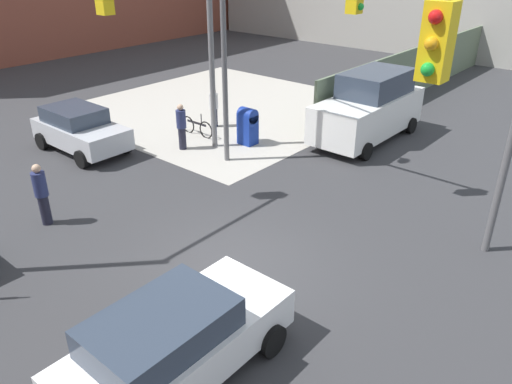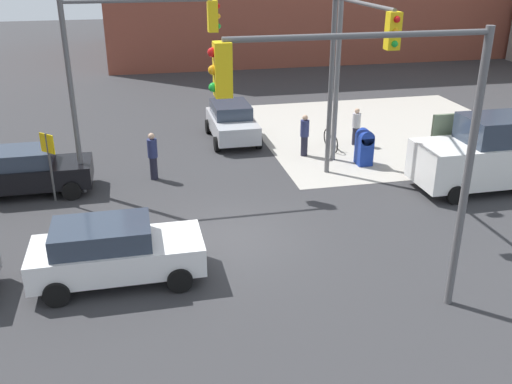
# 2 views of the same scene
# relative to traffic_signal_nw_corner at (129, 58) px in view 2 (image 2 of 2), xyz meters

# --- Properties ---
(ground_plane) EXTENTS (120.00, 120.00, 0.00)m
(ground_plane) POSITION_rel_traffic_signal_nw_corner_xyz_m (2.56, -4.50, -4.61)
(ground_plane) COLOR #333335
(sidewalk_corner) EXTENTS (12.00, 12.00, 0.01)m
(sidewalk_corner) POSITION_rel_traffic_signal_nw_corner_xyz_m (11.56, 4.50, -4.60)
(sidewalk_corner) COLOR #ADA89E
(sidewalk_corner) RESTS_ON ground
(traffic_signal_nw_corner) EXTENTS (5.12, 0.36, 6.50)m
(traffic_signal_nw_corner) POSITION_rel_traffic_signal_nw_corner_xyz_m (0.00, 0.00, 0.00)
(traffic_signal_nw_corner) COLOR #59595B
(traffic_signal_nw_corner) RESTS_ON ground
(traffic_signal_se_corner) EXTENTS (5.75, 0.36, 6.50)m
(traffic_signal_se_corner) POSITION_rel_traffic_signal_nw_corner_xyz_m (4.86, -9.00, 0.04)
(traffic_signal_se_corner) COLOR #59595B
(traffic_signal_se_corner) RESTS_ON ground
(traffic_signal_ne_corner) EXTENTS (0.36, 5.01, 6.50)m
(traffic_signal_ne_corner) POSITION_rel_traffic_signal_nw_corner_xyz_m (7.06, -1.89, -0.01)
(traffic_signal_ne_corner) COLOR #59595B
(traffic_signal_ne_corner) RESTS_ON ground
(street_lamp_corner) EXTENTS (1.10, 2.57, 8.00)m
(street_lamp_corner) POSITION_rel_traffic_signal_nw_corner_xyz_m (7.65, 0.95, 0.09)
(street_lamp_corner) COLOR slate
(street_lamp_corner) RESTS_ON ground
(warning_sign_two_way) EXTENTS (0.48, 0.48, 2.40)m
(warning_sign_two_way) POSITION_rel_traffic_signal_nw_corner_xyz_m (-2.84, -0.61, -2.97)
(warning_sign_two_way) COLOR #4C4C4C
(warning_sign_two_way) RESTS_ON ground
(mailbox_blue) EXTENTS (0.56, 0.64, 1.43)m
(mailbox_blue) POSITION_rel_traffic_signal_nw_corner_xyz_m (8.76, 0.50, -3.85)
(mailbox_blue) COLOR navy
(mailbox_blue) RESTS_ON ground
(sedan_silver) EXTENTS (2.02, 3.93, 1.62)m
(sedan_silver) POSITION_rel_traffic_signal_nw_corner_xyz_m (4.24, 4.75, -3.77)
(sedan_silver) COLOR #B7BABF
(sedan_silver) RESTS_ON ground
(coupe_white) EXTENTS (4.31, 2.02, 1.62)m
(coupe_white) POSITION_rel_traffic_signal_nw_corner_xyz_m (-0.77, -6.21, -3.76)
(coupe_white) COLOR white
(coupe_white) RESTS_ON ground
(hatchback_black) EXTENTS (4.21, 2.02, 1.62)m
(hatchback_black) POSITION_rel_traffic_signal_nw_corner_xyz_m (-3.79, 0.28, -3.77)
(hatchback_black) COLOR black
(hatchback_black) RESTS_ON ground
(van_white_delivery) EXTENTS (5.40, 2.32, 2.62)m
(van_white_delivery) POSITION_rel_traffic_signal_nw_corner_xyz_m (12.26, -2.70, -3.33)
(van_white_delivery) COLOR white
(van_white_delivery) RESTS_ON ground
(pedestrian_crossing) EXTENTS (0.36, 0.36, 1.63)m
(pedestrian_crossing) POSITION_rel_traffic_signal_nw_corner_xyz_m (9.36, 2.90, -3.77)
(pedestrian_crossing) COLOR #B2B2B7
(pedestrian_crossing) RESTS_ON ground
(pedestrian_waiting) EXTENTS (0.36, 0.36, 1.74)m
(pedestrian_waiting) POSITION_rel_traffic_signal_nw_corner_xyz_m (6.76, 2.00, -3.70)
(pedestrian_waiting) COLOR navy
(pedestrian_waiting) RESTS_ON ground
(pedestrian_walking_north) EXTENTS (0.36, 0.36, 1.78)m
(pedestrian_walking_north) POSITION_rel_traffic_signal_nw_corner_xyz_m (0.56, 0.70, -3.68)
(pedestrian_walking_north) COLOR navy
(pedestrian_walking_north) RESTS_ON ground
(bicycle_leaning_on_fence) EXTENTS (0.05, 1.75, 0.97)m
(bicycle_leaning_on_fence) POSITION_rel_traffic_signal_nw_corner_xyz_m (8.16, 2.70, -4.26)
(bicycle_leaning_on_fence) COLOR black
(bicycle_leaning_on_fence) RESTS_ON ground
(bicycle_at_crosswalk) EXTENTS (1.75, 0.05, 0.97)m
(bicycle_at_crosswalk) POSITION_rel_traffic_signal_nw_corner_xyz_m (-4.24, 1.50, -4.26)
(bicycle_at_crosswalk) COLOR black
(bicycle_at_crosswalk) RESTS_ON ground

